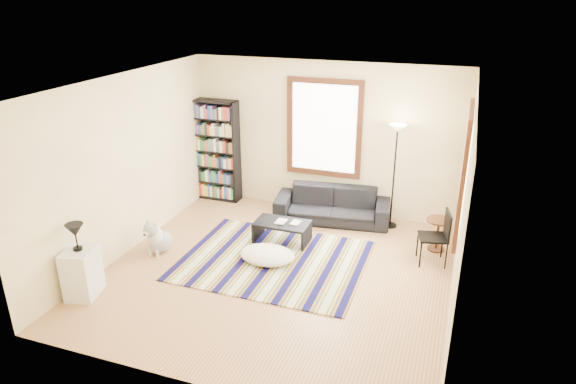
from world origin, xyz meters
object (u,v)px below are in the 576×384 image
(bookshelf, at_px, (217,151))
(dog, at_px, (159,235))
(sofa, at_px, (332,205))
(coffee_table, at_px, (282,232))
(folding_chair, at_px, (433,237))
(white_cabinet, at_px, (82,272))
(floor_cushion, at_px, (267,255))
(floor_lamp, at_px, (394,177))
(side_table, at_px, (437,235))

(bookshelf, xyz_separation_m, dog, (0.12, -2.35, -0.71))
(sofa, xyz_separation_m, coffee_table, (-0.57, -1.11, -0.12))
(folding_chair, bearing_deg, dog, -178.72)
(folding_chair, bearing_deg, white_cabinet, -163.80)
(sofa, distance_m, white_cabinet, 4.38)
(coffee_table, bearing_deg, dog, -151.14)
(coffee_table, distance_m, floor_cushion, 0.69)
(white_cabinet, xyz_separation_m, dog, (0.29, 1.44, -0.06))
(coffee_table, relative_size, floor_cushion, 1.03)
(floor_cushion, bearing_deg, floor_lamp, 49.87)
(white_cabinet, bearing_deg, floor_lamp, 30.62)
(coffee_table, bearing_deg, folding_chair, 2.88)
(coffee_table, distance_m, floor_lamp, 2.15)
(floor_lamp, bearing_deg, white_cabinet, -135.30)
(sofa, xyz_separation_m, white_cabinet, (-2.61, -3.51, 0.05))
(side_table, distance_m, folding_chair, 0.48)
(bookshelf, distance_m, dog, 2.45)
(dog, bearing_deg, bookshelf, 95.69)
(sofa, relative_size, white_cabinet, 2.93)
(side_table, distance_m, dog, 4.48)
(bookshelf, height_order, white_cabinet, bookshelf)
(coffee_table, height_order, floor_lamp, floor_lamp)
(floor_lamp, height_order, dog, floor_lamp)
(dog, bearing_deg, white_cabinet, -98.69)
(coffee_table, height_order, floor_cushion, coffee_table)
(floor_cushion, height_order, floor_lamp, floor_lamp)
(coffee_table, distance_m, folding_chair, 2.42)
(bookshelf, distance_m, floor_lamp, 3.48)
(floor_lamp, height_order, folding_chair, floor_lamp)
(coffee_table, height_order, folding_chair, folding_chair)
(coffee_table, relative_size, folding_chair, 1.05)
(sofa, height_order, floor_lamp, floor_lamp)
(floor_cushion, xyz_separation_m, dog, (-1.75, -0.27, 0.18))
(coffee_table, xyz_separation_m, floor_cushion, (0.01, -0.69, -0.07))
(sofa, distance_m, floor_lamp, 1.22)
(bookshelf, relative_size, folding_chair, 2.33)
(bookshelf, height_order, floor_cushion, bookshelf)
(sofa, bearing_deg, coffee_table, -124.81)
(coffee_table, relative_size, dog, 1.56)
(floor_cushion, xyz_separation_m, white_cabinet, (-2.05, -1.71, 0.24))
(sofa, bearing_deg, folding_chair, -36.15)
(dog, bearing_deg, floor_cushion, 11.71)
(bookshelf, height_order, floor_lamp, bookshelf)
(floor_cushion, distance_m, dog, 1.78)
(white_cabinet, bearing_deg, dog, 64.37)
(floor_lamp, height_order, white_cabinet, floor_lamp)
(coffee_table, relative_size, white_cabinet, 1.29)
(floor_cushion, xyz_separation_m, folding_chair, (2.40, 0.81, 0.32))
(bookshelf, bearing_deg, floor_lamp, -2.80)
(folding_chair, bearing_deg, side_table, 70.36)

